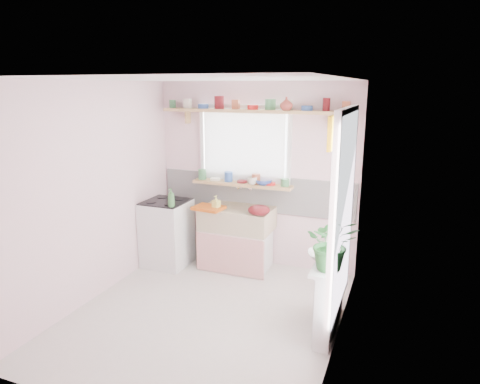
% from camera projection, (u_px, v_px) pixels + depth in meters
% --- Properties ---
extents(room, '(3.20, 3.20, 3.20)m').
position_uv_depth(room, '(288.00, 181.00, 4.91)').
color(room, beige).
rests_on(room, ground).
extents(sink_unit, '(0.95, 0.65, 1.11)m').
position_uv_depth(sink_unit, '(237.00, 238.00, 5.81)').
color(sink_unit, white).
rests_on(sink_unit, ground).
extents(cooker, '(0.58, 0.58, 0.93)m').
position_uv_depth(cooker, '(167.00, 233.00, 5.92)').
color(cooker, white).
rests_on(cooker, ground).
extents(radiator_ledge, '(0.22, 0.95, 0.78)m').
position_uv_depth(radiator_ledge, '(330.00, 293.00, 4.32)').
color(radiator_ledge, white).
rests_on(radiator_ledge, ground).
extents(windowsill, '(1.40, 0.22, 0.04)m').
position_uv_depth(windowsill, '(242.00, 184.00, 5.81)').
color(windowsill, tan).
rests_on(windowsill, room).
extents(pine_shelf, '(2.52, 0.24, 0.04)m').
position_uv_depth(pine_shelf, '(253.00, 111.00, 5.51)').
color(pine_shelf, tan).
rests_on(pine_shelf, room).
extents(shelf_crockery, '(2.47, 0.11, 0.12)m').
position_uv_depth(shelf_crockery, '(253.00, 105.00, 5.49)').
color(shelf_crockery, '#3F7F4C').
rests_on(shelf_crockery, pine_shelf).
extents(sill_crockery, '(1.35, 0.11, 0.12)m').
position_uv_depth(sill_crockery, '(241.00, 179.00, 5.80)').
color(sill_crockery, '#3F7F4C').
rests_on(sill_crockery, windowsill).
extents(dish_tray, '(0.41, 0.33, 0.04)m').
position_uv_depth(dish_tray, '(209.00, 208.00, 5.65)').
color(dish_tray, '#CA5611').
rests_on(dish_tray, sink_unit).
extents(colander, '(0.37, 0.37, 0.13)m').
position_uv_depth(colander, '(259.00, 210.00, 5.39)').
color(colander, '#590F14').
rests_on(colander, sink_unit).
extents(jade_plant, '(0.55, 0.50, 0.52)m').
position_uv_depth(jade_plant, '(332.00, 243.00, 3.92)').
color(jade_plant, '#29682E').
rests_on(jade_plant, radiator_ledge).
extents(fruit_bowl, '(0.35, 0.35, 0.07)m').
position_uv_depth(fruit_bowl, '(322.00, 256.00, 4.21)').
color(fruit_bowl, silver).
rests_on(fruit_bowl, radiator_ledge).
extents(herb_pot, '(0.11, 0.09, 0.19)m').
position_uv_depth(herb_pot, '(337.00, 248.00, 4.24)').
color(herb_pot, '#276228').
rests_on(herb_pot, radiator_ledge).
extents(soap_bottle_sink, '(0.11, 0.11, 0.19)m').
position_uv_depth(soap_bottle_sink, '(216.00, 203.00, 5.60)').
color(soap_bottle_sink, '#DED662').
rests_on(soap_bottle_sink, sink_unit).
extents(sill_cup, '(0.14, 0.14, 0.10)m').
position_uv_depth(sill_cup, '(252.00, 181.00, 5.68)').
color(sill_cup, beige).
rests_on(sill_cup, windowsill).
extents(sill_bowl, '(0.26, 0.26, 0.07)m').
position_uv_depth(sill_bowl, '(264.00, 182.00, 5.68)').
color(sill_bowl, '#304B9D').
rests_on(sill_bowl, windowsill).
extents(shelf_vase, '(0.19, 0.19, 0.17)m').
position_uv_depth(shelf_vase, '(286.00, 104.00, 5.27)').
color(shelf_vase, maroon).
rests_on(shelf_vase, pine_shelf).
extents(cooker_bottle, '(0.11, 0.11, 0.24)m').
position_uv_depth(cooker_bottle, '(171.00, 198.00, 5.50)').
color(cooker_bottle, '#3D7A3E').
rests_on(cooker_bottle, cooker).
extents(fruit, '(0.20, 0.14, 0.10)m').
position_uv_depth(fruit, '(323.00, 250.00, 4.20)').
color(fruit, orange).
rests_on(fruit, fruit_bowl).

